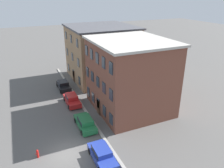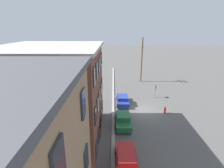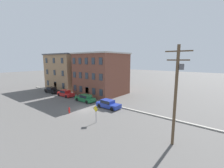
% 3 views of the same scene
% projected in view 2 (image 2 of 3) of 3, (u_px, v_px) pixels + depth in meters
% --- Properties ---
extents(ground_plane, '(200.00, 200.00, 0.00)m').
position_uv_depth(ground_plane, '(144.00, 110.00, 25.76)').
color(ground_plane, '#565451').
extents(kerb_strip, '(56.00, 0.36, 0.16)m').
position_uv_depth(kerb_strip, '(113.00, 110.00, 25.77)').
color(kerb_strip, '#9E998E').
rests_on(kerb_strip, ground_plane).
extents(apartment_midblock, '(11.30, 9.97, 10.03)m').
position_uv_depth(apartment_midblock, '(54.00, 94.00, 18.20)').
color(apartment_midblock, brown).
rests_on(apartment_midblock, ground_plane).
extents(car_red, '(4.40, 1.92, 1.43)m').
position_uv_depth(car_red, '(126.00, 159.00, 15.16)').
color(car_red, '#B21E1E').
rests_on(car_red, ground_plane).
extents(car_green, '(4.40, 1.92, 1.43)m').
position_uv_depth(car_green, '(123.00, 119.00, 21.80)').
color(car_green, '#1E6638').
rests_on(car_green, ground_plane).
extents(car_blue, '(4.40, 1.92, 1.43)m').
position_uv_depth(car_blue, '(122.00, 100.00, 27.77)').
color(car_blue, '#233899').
rests_on(car_blue, ground_plane).
extents(caution_sign, '(0.90, 0.08, 2.37)m').
position_uv_depth(caution_sign, '(155.00, 89.00, 30.10)').
color(caution_sign, slate).
rests_on(caution_sign, ground_plane).
extents(utility_pole, '(2.40, 0.44, 9.73)m').
position_uv_depth(utility_pole, '(142.00, 57.00, 38.14)').
color(utility_pole, brown).
rests_on(utility_pole, ground_plane).
extents(fire_hydrant, '(0.24, 0.34, 0.96)m').
position_uv_depth(fire_hydrant, '(165.00, 110.00, 24.87)').
color(fire_hydrant, red).
rests_on(fire_hydrant, ground_plane).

